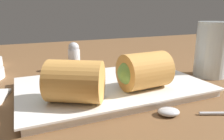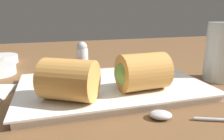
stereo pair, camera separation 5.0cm
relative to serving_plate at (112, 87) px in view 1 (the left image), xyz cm
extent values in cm
cube|color=brown|center=(1.08, 0.86, -1.76)|extent=(180.00, 140.00, 2.00)
cube|color=white|center=(0.00, 0.00, -0.16)|extent=(33.07, 20.96, 1.20)
cube|color=white|center=(0.00, 0.00, 0.59)|extent=(34.40, 21.79, 0.30)
cylinder|color=#D19347|center=(4.18, -4.77, 3.93)|extent=(8.62, 6.96, 6.39)
sphere|color=#6B9E47|center=(1.05, -4.99, 3.93)|extent=(4.15, 4.15, 4.15)
cylinder|color=#D19347|center=(-8.49, -5.76, 3.93)|extent=(10.28, 9.63, 6.39)
sphere|color=#56843D|center=(-11.21, -4.19, 3.93)|extent=(4.15, 4.15, 4.15)
ellipsoid|color=silver|center=(3.51, -12.77, -0.20)|extent=(3.93, 3.53, 1.12)
cylinder|color=silver|center=(24.73, -0.19, 5.47)|extent=(7.16, 7.16, 12.46)
cylinder|color=silver|center=(-2.97, 17.33, 1.90)|extent=(2.99, 2.99, 5.33)
sphere|color=#B7B7BC|center=(-2.97, 17.33, 5.09)|extent=(2.69, 2.69, 2.69)
camera|label=1|loc=(-15.70, -36.24, 14.23)|focal=35.00mm
camera|label=2|loc=(-10.99, -37.94, 14.23)|focal=35.00mm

